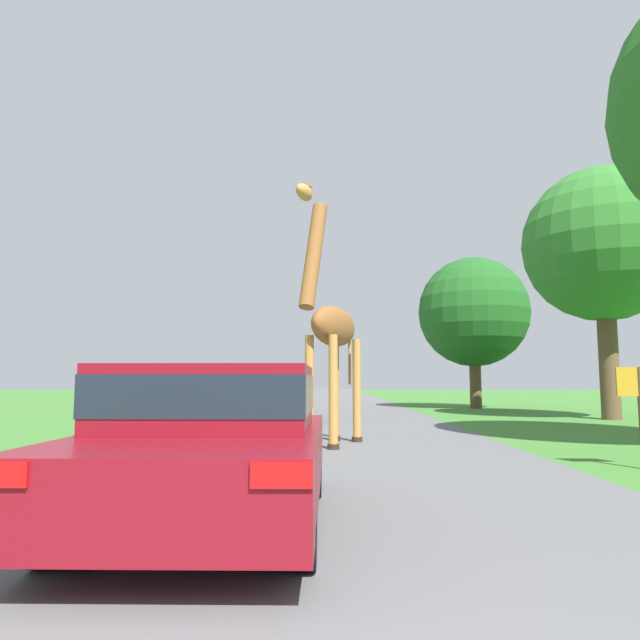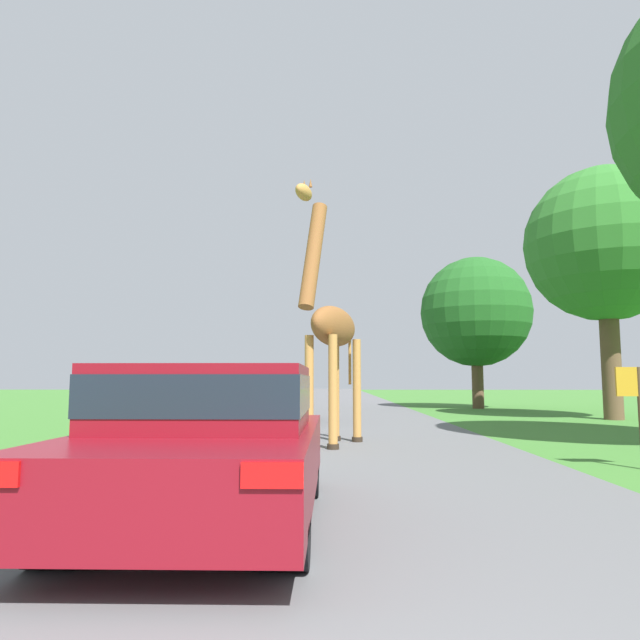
{
  "view_description": "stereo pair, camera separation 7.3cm",
  "coord_description": "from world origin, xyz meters",
  "px_view_note": "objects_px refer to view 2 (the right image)",
  "views": [
    {
      "loc": [
        0.32,
        -0.74,
        1.32
      ],
      "look_at": [
        0.13,
        11.15,
        2.58
      ],
      "focal_mm": 32.0,
      "sensor_mm": 36.0,
      "label": 1
    },
    {
      "loc": [
        0.4,
        -0.74,
        1.32
      ],
      "look_at": [
        0.13,
        11.15,
        2.58
      ],
      "focal_mm": 32.0,
      "sensor_mm": 36.0,
      "label": 2
    }
  ],
  "objects_px": {
    "sign_post": "(640,397)",
    "giraffe_near_road": "(331,328)",
    "car_queue_left": "(259,395)",
    "car_queue_right": "(283,398)",
    "tree_centre_back": "(476,312)",
    "tree_left_edge": "(605,245)",
    "car_lead_maroon": "(209,440)"
  },
  "relations": [
    {
      "from": "giraffe_near_road",
      "to": "tree_centre_back",
      "type": "height_order",
      "value": "tree_centre_back"
    },
    {
      "from": "giraffe_near_road",
      "to": "car_queue_left",
      "type": "relative_size",
      "value": 1.17
    },
    {
      "from": "tree_left_edge",
      "to": "sign_post",
      "type": "xyz_separation_m",
      "value": [
        -4.83,
        -10.85,
        -4.94
      ]
    },
    {
      "from": "car_lead_maroon",
      "to": "car_queue_right",
      "type": "bearing_deg",
      "value": 91.98
    },
    {
      "from": "car_queue_right",
      "to": "tree_centre_back",
      "type": "xyz_separation_m",
      "value": [
        8.47,
        8.46,
        3.84
      ]
    },
    {
      "from": "car_lead_maroon",
      "to": "car_queue_left",
      "type": "xyz_separation_m",
      "value": [
        -1.99,
        18.83,
        -0.05
      ]
    },
    {
      "from": "car_queue_right",
      "to": "car_lead_maroon",
      "type": "bearing_deg",
      "value": -88.02
    },
    {
      "from": "car_queue_right",
      "to": "giraffe_near_road",
      "type": "bearing_deg",
      "value": -77.32
    },
    {
      "from": "giraffe_near_road",
      "to": "tree_left_edge",
      "type": "xyz_separation_m",
      "value": [
        9.5,
        7.89,
        3.6
      ]
    },
    {
      "from": "tree_centre_back",
      "to": "tree_left_edge",
      "type": "bearing_deg",
      "value": -71.02
    },
    {
      "from": "car_lead_maroon",
      "to": "car_queue_left",
      "type": "bearing_deg",
      "value": 96.03
    },
    {
      "from": "car_queue_right",
      "to": "tree_left_edge",
      "type": "distance_m",
      "value": 12.31
    },
    {
      "from": "car_lead_maroon",
      "to": "tree_centre_back",
      "type": "height_order",
      "value": "tree_centre_back"
    },
    {
      "from": "car_queue_right",
      "to": "car_queue_left",
      "type": "distance_m",
      "value": 5.67
    },
    {
      "from": "giraffe_near_road",
      "to": "car_lead_maroon",
      "type": "distance_m",
      "value": 6.63
    },
    {
      "from": "car_queue_right",
      "to": "tree_left_edge",
      "type": "height_order",
      "value": "tree_left_edge"
    },
    {
      "from": "sign_post",
      "to": "giraffe_near_road",
      "type": "bearing_deg",
      "value": 147.68
    },
    {
      "from": "car_lead_maroon",
      "to": "tree_left_edge",
      "type": "xyz_separation_m",
      "value": [
        10.63,
        14.22,
        5.23
      ]
    },
    {
      "from": "car_queue_left",
      "to": "sign_post",
      "type": "xyz_separation_m",
      "value": [
        7.78,
        -15.46,
        0.35
      ]
    },
    {
      "from": "car_lead_maroon",
      "to": "tree_left_edge",
      "type": "relative_size",
      "value": 0.48
    },
    {
      "from": "car_queue_left",
      "to": "sign_post",
      "type": "height_order",
      "value": "sign_post"
    },
    {
      "from": "car_lead_maroon",
      "to": "sign_post",
      "type": "height_order",
      "value": "sign_post"
    },
    {
      "from": "car_queue_left",
      "to": "car_lead_maroon",
      "type": "bearing_deg",
      "value": -83.97
    },
    {
      "from": "giraffe_near_road",
      "to": "tree_left_edge",
      "type": "distance_m",
      "value": 12.87
    },
    {
      "from": "tree_centre_back",
      "to": "sign_post",
      "type": "height_order",
      "value": "tree_centre_back"
    },
    {
      "from": "giraffe_near_road",
      "to": "tree_left_edge",
      "type": "bearing_deg",
      "value": -119.24
    },
    {
      "from": "car_queue_right",
      "to": "sign_post",
      "type": "relative_size",
      "value": 2.72
    },
    {
      "from": "car_queue_right",
      "to": "tree_left_edge",
      "type": "bearing_deg",
      "value": 4.35
    },
    {
      "from": "car_queue_right",
      "to": "car_queue_left",
      "type": "relative_size",
      "value": 0.94
    },
    {
      "from": "car_lead_maroon",
      "to": "car_queue_right",
      "type": "relative_size",
      "value": 1.01
    },
    {
      "from": "giraffe_near_road",
      "to": "car_queue_right",
      "type": "height_order",
      "value": "giraffe_near_road"
    },
    {
      "from": "car_queue_right",
      "to": "sign_post",
      "type": "xyz_separation_m",
      "value": [
        6.26,
        -10.0,
        0.33
      ]
    }
  ]
}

